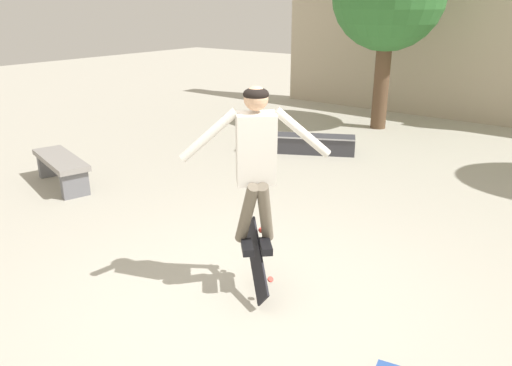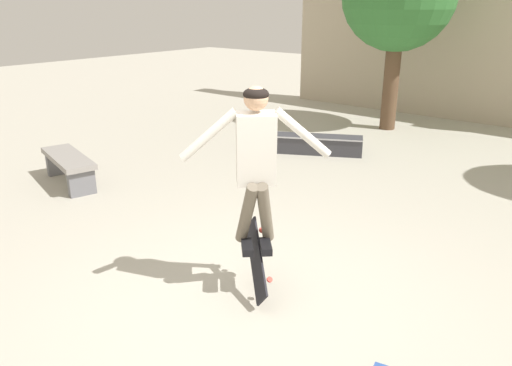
{
  "view_description": "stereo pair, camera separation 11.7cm",
  "coord_description": "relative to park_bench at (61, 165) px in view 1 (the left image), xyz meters",
  "views": [
    {
      "loc": [
        2.46,
        -3.11,
        2.63
      ],
      "look_at": [
        -0.09,
        0.2,
        1.12
      ],
      "focal_mm": 35.0,
      "sensor_mm": 36.0,
      "label": 1
    },
    {
      "loc": [
        2.55,
        -3.04,
        2.63
      ],
      "look_at": [
        -0.09,
        0.2,
        1.12
      ],
      "focal_mm": 35.0,
      "sensor_mm": 36.0,
      "label": 2
    }
  ],
  "objects": [
    {
      "name": "park_bench",
      "position": [
        0.0,
        0.0,
        0.0
      ],
      "size": [
        1.47,
        0.79,
        0.45
      ],
      "rotation": [
        0.0,
        0.0,
        -0.26
      ],
      "color": "gray",
      "rests_on": "ground_plane"
    },
    {
      "name": "skateboard_flipping",
      "position": [
        4.15,
        -0.56,
        0.03
      ],
      "size": [
        0.66,
        0.51,
        0.63
      ],
      "rotation": [
        0.0,
        0.0,
        -0.73
      ],
      "color": "black"
    },
    {
      "name": "skate_ledge",
      "position": [
        1.89,
        3.73,
        -0.16
      ],
      "size": [
        1.92,
        1.28,
        0.33
      ],
      "rotation": [
        0.0,
        0.0,
        0.49
      ],
      "color": "#38383D",
      "rests_on": "ground_plane"
    },
    {
      "name": "ground_plane",
      "position": [
        4.22,
        -0.75,
        -0.32
      ],
      "size": [
        40.0,
        40.0,
        0.0
      ],
      "primitive_type": "plane",
      "color": "#B2AD9E"
    },
    {
      "name": "skater",
      "position": [
        4.14,
        -0.56,
        1.05
      ],
      "size": [
        1.01,
        0.98,
        1.52
      ],
      "rotation": [
        0.0,
        0.0,
        -0.8
      ],
      "color": "silver"
    }
  ]
}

